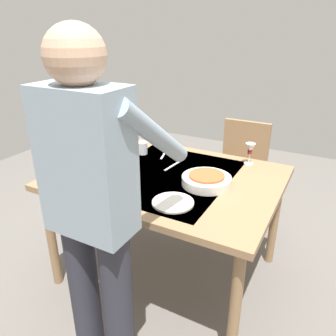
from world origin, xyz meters
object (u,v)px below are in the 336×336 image
object	(u,v)px
wine_bottle	(112,143)
serving_bowl_pasta	(207,180)
dinner_plate_near	(173,202)
chair_near	(241,167)
wine_glass_left	(95,178)
water_cup_near_right	(128,175)
person_server	(95,209)
water_cup_far_left	(84,157)
wine_glass_right	(250,150)
water_cup_near_left	(142,148)
dining_table	(168,186)

from	to	relation	value
wine_bottle	serving_bowl_pasta	world-z (taller)	wine_bottle
dinner_plate_near	chair_near	bearing A→B (deg)	-91.37
wine_glass_left	water_cup_near_right	distance (m)	0.23
chair_near	person_server	distance (m)	1.78
chair_near	water_cup_far_left	size ratio (longest dim) A/B	9.67
chair_near	wine_glass_right	xyz separation A→B (m)	(-0.18, 0.49, 0.35)
wine_glass_right	chair_near	bearing A→B (deg)	-69.65
water_cup_near_left	water_cup_far_left	xyz separation A→B (m)	(0.25, 0.35, 0.00)
water_cup_near_left	serving_bowl_pasta	xyz separation A→B (m)	(-0.63, 0.26, -0.01)
chair_near	person_server	bearing A→B (deg)	85.02
wine_glass_left	serving_bowl_pasta	bearing A→B (deg)	-140.21
chair_near	wine_glass_right	distance (m)	0.63
wine_glass_right	water_cup_near_left	world-z (taller)	wine_glass_right
wine_bottle	dining_table	bearing A→B (deg)	170.29
dining_table	water_cup_near_left	distance (m)	0.45
chair_near	wine_glass_left	xyz separation A→B (m)	(0.46, 1.35, 0.35)
water_cup_near_right	serving_bowl_pasta	world-z (taller)	water_cup_near_right
dining_table	chair_near	xyz separation A→B (m)	(-0.23, -0.92, -0.17)
water_cup_far_left	dinner_plate_near	world-z (taller)	water_cup_far_left
water_cup_far_left	wine_bottle	bearing A→B (deg)	-119.66
person_server	water_cup_far_left	xyz separation A→B (m)	(0.69, -0.70, -0.14)
wine_glass_left	dinner_plate_near	xyz separation A→B (m)	(-0.43, -0.12, -0.10)
serving_bowl_pasta	dinner_plate_near	xyz separation A→B (m)	(0.07, 0.30, -0.03)
person_server	wine_glass_left	bearing A→B (deg)	-49.88
dining_table	water_cup_far_left	world-z (taller)	water_cup_far_left
chair_near	water_cup_near_left	bearing A→B (deg)	49.05
dining_table	water_cup_far_left	xyz separation A→B (m)	(0.61, 0.10, 0.12)
wine_bottle	serving_bowl_pasta	xyz separation A→B (m)	(-0.77, 0.10, -0.08)
wine_bottle	person_server	bearing A→B (deg)	123.25
wine_glass_right	water_cup_far_left	xyz separation A→B (m)	(1.02, 0.53, -0.06)
dining_table	water_cup_near_left	size ratio (longest dim) A/B	15.34
wine_glass_right	water_cup_near_left	size ratio (longest dim) A/B	1.65
dinner_plate_near	wine_bottle	bearing A→B (deg)	-29.64
person_server	water_cup_far_left	world-z (taller)	person_server
dining_table	water_cup_near_right	xyz separation A→B (m)	(0.16, 0.23, 0.13)
water_cup_far_left	wine_glass_right	bearing A→B (deg)	-152.32
water_cup_near_left	water_cup_far_left	bearing A→B (deg)	53.93
wine_glass_left	chair_near	bearing A→B (deg)	-108.74
dining_table	wine_bottle	xyz separation A→B (m)	(0.50, -0.09, 0.19)
dining_table	dinner_plate_near	xyz separation A→B (m)	(-0.20, 0.31, 0.08)
dining_table	water_cup_far_left	size ratio (longest dim) A/B	14.89
water_cup_near_right	chair_near	bearing A→B (deg)	-108.65
chair_near	wine_glass_left	bearing A→B (deg)	71.26
water_cup_far_left	chair_near	bearing A→B (deg)	-129.35
wine_bottle	water_cup_near_right	world-z (taller)	wine_bottle
chair_near	wine_glass_right	world-z (taller)	wine_glass_right
water_cup_near_right	dining_table	bearing A→B (deg)	-125.10
dinner_plate_near	wine_glass_right	bearing A→B (deg)	-105.72
water_cup_far_left	serving_bowl_pasta	xyz separation A→B (m)	(-0.88, -0.09, -0.01)
dining_table	wine_glass_left	distance (m)	0.52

